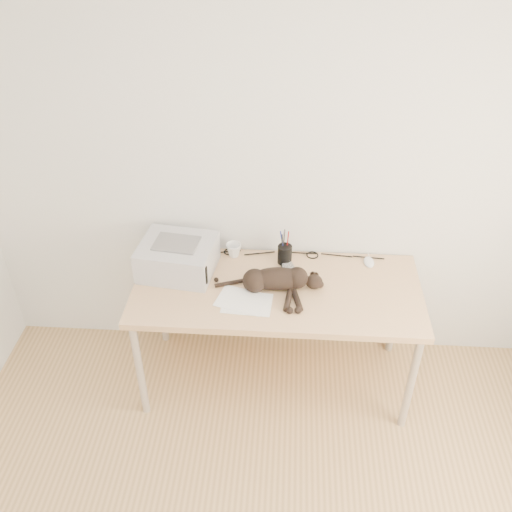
# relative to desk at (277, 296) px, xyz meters

# --- Properties ---
(wall_back) EXTENTS (3.50, 0.00, 3.50)m
(wall_back) POSITION_rel_desk_xyz_m (0.00, 0.27, 0.69)
(wall_back) COLOR silver
(wall_back) RESTS_ON floor
(desk) EXTENTS (1.60, 0.70, 0.74)m
(desk) POSITION_rel_desk_xyz_m (0.00, 0.00, 0.00)
(desk) COLOR tan
(desk) RESTS_ON floor
(printer) EXTENTS (0.45, 0.40, 0.19)m
(printer) POSITION_rel_desk_xyz_m (-0.57, 0.04, 0.23)
(printer) COLOR silver
(printer) RESTS_ON desk
(papers) EXTENTS (0.32, 0.25, 0.01)m
(papers) POSITION_rel_desk_xyz_m (-0.17, -0.22, 0.14)
(papers) COLOR white
(papers) RESTS_ON desk
(cat) EXTENTS (0.60, 0.28, 0.14)m
(cat) POSITION_rel_desk_xyz_m (-0.02, -0.10, 0.19)
(cat) COLOR black
(cat) RESTS_ON desk
(mug) EXTENTS (0.13, 0.13, 0.08)m
(mug) POSITION_rel_desk_xyz_m (-0.27, 0.19, 0.17)
(mug) COLOR white
(mug) RESTS_ON desk
(pen_cup) EXTENTS (0.08, 0.08, 0.21)m
(pen_cup) POSITION_rel_desk_xyz_m (0.04, 0.15, 0.19)
(pen_cup) COLOR black
(pen_cup) RESTS_ON desk
(remote_grey) EXTENTS (0.11, 0.19, 0.02)m
(remote_grey) POSITION_rel_desk_xyz_m (0.07, 0.08, 0.14)
(remote_grey) COLOR slate
(remote_grey) RESTS_ON desk
(remote_black) EXTENTS (0.06, 0.19, 0.02)m
(remote_black) POSITION_rel_desk_xyz_m (0.04, 0.08, 0.14)
(remote_black) COLOR black
(remote_black) RESTS_ON desk
(mouse) EXTENTS (0.07, 0.11, 0.03)m
(mouse) POSITION_rel_desk_xyz_m (0.53, 0.18, 0.15)
(mouse) COLOR white
(mouse) RESTS_ON desk
(cable_tangle) EXTENTS (1.36, 0.07, 0.01)m
(cable_tangle) POSITION_rel_desk_xyz_m (0.00, 0.22, 0.14)
(cable_tangle) COLOR black
(cable_tangle) RESTS_ON desk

